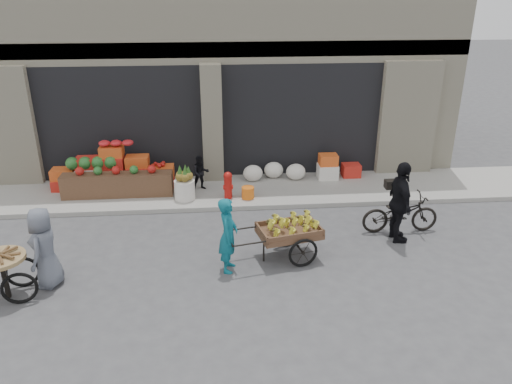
{
  "coord_description": "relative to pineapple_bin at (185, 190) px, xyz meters",
  "views": [
    {
      "loc": [
        0.05,
        -8.17,
        5.24
      ],
      "look_at": [
        0.89,
        1.57,
        1.1
      ],
      "focal_mm": 35.0,
      "sensor_mm": 36.0,
      "label": 1
    }
  ],
  "objects": [
    {
      "name": "fire_hydrant",
      "position": [
        1.1,
        -0.05,
        0.13
      ],
      "size": [
        0.22,
        0.22,
        0.71
      ],
      "color": "#A5140F",
      "rests_on": "sidewalk"
    },
    {
      "name": "vendor_grey",
      "position": [
        -2.35,
        -3.53,
        0.41
      ],
      "size": [
        0.59,
        0.82,
        1.55
      ],
      "primitive_type": "imported",
      "rotation": [
        0.0,
        0.0,
        -1.7
      ],
      "color": "slate",
      "rests_on": "ground"
    },
    {
      "name": "seated_person",
      "position": [
        0.4,
        0.6,
        0.21
      ],
      "size": [
        0.51,
        0.43,
        0.93
      ],
      "primitive_type": "imported",
      "rotation": [
        0.0,
        0.0,
        0.17
      ],
      "color": "black",
      "rests_on": "sidewalk"
    },
    {
      "name": "orange_bucket",
      "position": [
        1.6,
        -0.1,
        -0.1
      ],
      "size": [
        0.32,
        0.32,
        0.3
      ],
      "primitive_type": "cylinder",
      "color": "orange",
      "rests_on": "sidewalk"
    },
    {
      "name": "building",
      "position": [
        0.75,
        4.43,
        3.0
      ],
      "size": [
        14.0,
        6.45,
        7.0
      ],
      "color": "beige",
      "rests_on": "ground"
    },
    {
      "name": "cyclist",
      "position": [
        4.69,
        -2.4,
        0.53
      ],
      "size": [
        0.44,
        1.06,
        1.8
      ],
      "primitive_type": "imported",
      "rotation": [
        0.0,
        0.0,
        1.57
      ],
      "color": "black",
      "rests_on": "ground"
    },
    {
      "name": "right_bay_goods",
      "position": [
        3.36,
        1.1,
        0.04
      ],
      "size": [
        3.35,
        0.6,
        0.7
      ],
      "color": "silver",
      "rests_on": "sidewalk"
    },
    {
      "name": "fruit_display",
      "position": [
        -1.73,
        0.78,
        0.3
      ],
      "size": [
        3.1,
        1.12,
        1.24
      ],
      "color": "red",
      "rests_on": "sidewalk"
    },
    {
      "name": "tricycle_cart",
      "position": [
        -2.99,
        -3.89,
        0.2
      ],
      "size": [
        1.46,
        1.01,
        0.95
      ],
      "rotation": [
        0.0,
        0.0,
        0.23
      ],
      "color": "#9E7F51",
      "rests_on": "ground"
    },
    {
      "name": "ground",
      "position": [
        0.75,
        -3.6,
        -0.37
      ],
      "size": [
        80.0,
        80.0,
        0.0
      ],
      "primitive_type": "plane",
      "color": "#424244",
      "rests_on": "ground"
    },
    {
      "name": "vendor_woman",
      "position": [
        1.0,
        -3.29,
        0.39
      ],
      "size": [
        0.45,
        0.61,
        1.52
      ],
      "primitive_type": "imported",
      "rotation": [
        0.0,
        0.0,
        1.39
      ],
      "color": "#0E5F70",
      "rests_on": "ground"
    },
    {
      "name": "bicycle",
      "position": [
        4.89,
        -2.0,
        0.08
      ],
      "size": [
        1.72,
        0.6,
        0.9
      ],
      "primitive_type": "imported",
      "rotation": [
        0.0,
        0.0,
        1.57
      ],
      "color": "black",
      "rests_on": "ground"
    },
    {
      "name": "sidewalk",
      "position": [
        0.75,
        0.5,
        -0.31
      ],
      "size": [
        18.0,
        2.2,
        0.12
      ],
      "primitive_type": "cube",
      "color": "gray",
      "rests_on": "ground"
    },
    {
      "name": "banana_cart",
      "position": [
        2.19,
        -2.93,
        0.26
      ],
      "size": [
        2.2,
        1.25,
        0.87
      ],
      "rotation": [
        0.0,
        0.0,
        0.22
      ],
      "color": "brown",
      "rests_on": "ground"
    },
    {
      "name": "pineapple_bin",
      "position": [
        0.0,
        0.0,
        0.0
      ],
      "size": [
        0.52,
        0.52,
        0.5
      ],
      "primitive_type": "cylinder",
      "color": "silver",
      "rests_on": "sidewalk"
    }
  ]
}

